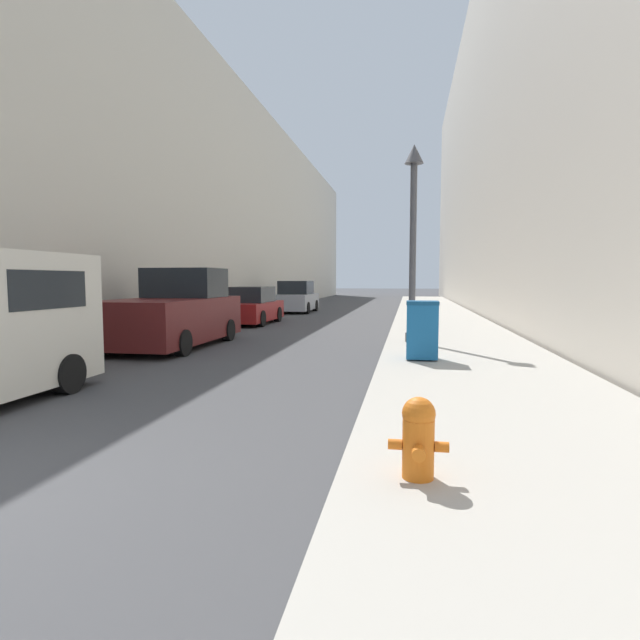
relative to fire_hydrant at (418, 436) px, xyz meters
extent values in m
cube|color=#ADA89E|center=(1.24, 16.79, -0.43)|extent=(3.89, 60.00, 0.14)
cube|color=beige|center=(-14.69, 24.79, 5.50)|extent=(12.00, 60.00, 12.00)
cube|color=beige|center=(9.29, 24.79, 8.90)|extent=(12.00, 60.00, 18.82)
cylinder|color=orange|center=(0.00, 0.00, -0.11)|extent=(0.27, 0.27, 0.51)
sphere|color=orange|center=(0.00, 0.00, 0.19)|extent=(0.28, 0.28, 0.28)
cylinder|color=orange|center=(0.00, 0.00, 0.28)|extent=(0.08, 0.08, 0.06)
cylinder|color=orange|center=(0.00, -0.19, -0.09)|extent=(0.11, 0.12, 0.11)
cylinder|color=orange|center=(-0.19, 0.00, -0.09)|extent=(0.12, 0.09, 0.09)
cylinder|color=orange|center=(0.19, 0.00, -0.09)|extent=(0.12, 0.09, 0.09)
cube|color=#19609E|center=(0.19, 6.45, 0.23)|extent=(0.65, 0.55, 1.13)
cube|color=navy|center=(0.19, 6.45, 0.84)|extent=(0.67, 0.57, 0.08)
cylinder|color=black|center=(-0.09, 6.69, -0.29)|extent=(0.05, 0.16, 0.16)
cylinder|color=black|center=(0.46, 6.69, -0.29)|extent=(0.05, 0.16, 0.16)
cylinder|color=#4C4C51|center=(-0.01, 9.46, -0.24)|extent=(0.34, 0.34, 0.25)
cylinder|color=#4C4C51|center=(-0.01, 9.46, 2.01)|extent=(0.18, 0.18, 4.75)
cone|color=#4C4C51|center=(-0.01, 9.46, 4.63)|extent=(0.50, 0.50, 0.50)
cylinder|color=black|center=(-5.48, 2.84, -0.18)|extent=(0.24, 0.64, 0.64)
cube|color=#561919|center=(-6.43, 8.36, 0.24)|extent=(2.18, 4.93, 1.14)
cube|color=black|center=(-6.43, 9.23, 1.23)|extent=(2.01, 1.58, 0.83)
cylinder|color=black|center=(-7.45, 9.89, -0.18)|extent=(0.24, 0.64, 0.64)
cylinder|color=black|center=(-5.41, 9.89, -0.18)|extent=(0.24, 0.64, 0.64)
cylinder|color=black|center=(-7.45, 6.83, -0.18)|extent=(0.24, 0.64, 0.64)
cylinder|color=black|center=(-5.41, 6.83, -0.18)|extent=(0.24, 0.64, 0.64)
cube|color=maroon|center=(-6.57, 15.52, 0.03)|extent=(1.83, 4.13, 0.74)
cube|color=#1E2328|center=(-6.57, 15.52, 0.71)|extent=(1.61, 2.15, 0.63)
cylinder|color=black|center=(-7.41, 16.76, -0.18)|extent=(0.24, 0.64, 0.64)
cylinder|color=black|center=(-5.72, 16.76, -0.18)|extent=(0.24, 0.64, 0.64)
cylinder|color=black|center=(-7.41, 14.28, -0.18)|extent=(0.24, 0.64, 0.64)
cylinder|color=black|center=(-5.72, 14.28, -0.18)|extent=(0.24, 0.64, 0.64)
cube|color=#A3A8B2|center=(-6.31, 22.99, 0.09)|extent=(1.85, 4.03, 0.86)
cube|color=#1E2328|center=(-6.31, 22.99, 0.88)|extent=(1.63, 2.10, 0.73)
cylinder|color=black|center=(-7.17, 24.20, -0.18)|extent=(0.24, 0.64, 0.64)
cylinder|color=black|center=(-5.46, 24.20, -0.18)|extent=(0.24, 0.64, 0.64)
cylinder|color=black|center=(-7.17, 21.78, -0.18)|extent=(0.24, 0.64, 0.64)
cylinder|color=black|center=(-5.46, 21.78, -0.18)|extent=(0.24, 0.64, 0.64)
camera|label=1|loc=(-0.10, -4.22, 1.32)|focal=28.00mm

